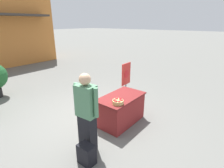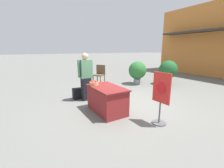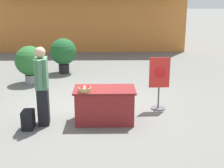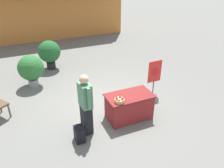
# 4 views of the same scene
# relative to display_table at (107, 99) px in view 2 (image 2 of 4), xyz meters

# --- Properties ---
(ground_plane) EXTENTS (120.00, 120.00, 0.00)m
(ground_plane) POSITION_rel_display_table_xyz_m (-0.34, 0.89, -0.40)
(ground_plane) COLOR slate
(display_table) EXTENTS (1.39, 0.79, 0.79)m
(display_table) POSITION_rel_display_table_xyz_m (0.00, 0.00, 0.00)
(display_table) COLOR maroon
(display_table) RESTS_ON ground_plane
(apple_basket) EXTENTS (0.28, 0.28, 0.13)m
(apple_basket) POSITION_rel_display_table_xyz_m (-0.43, -0.22, 0.46)
(apple_basket) COLOR tan
(apple_basket) RESTS_ON display_table
(person_visitor) EXTENTS (0.30, 0.61, 1.77)m
(person_visitor) POSITION_rel_display_table_xyz_m (-1.38, -0.12, 0.51)
(person_visitor) COLOR black
(person_visitor) RESTS_ON ground_plane
(backpack) EXTENTS (0.24, 0.34, 0.42)m
(backpack) POSITION_rel_display_table_xyz_m (-1.67, -0.39, -0.19)
(backpack) COLOR black
(backpack) RESTS_ON ground_plane
(poster_board) EXTENTS (0.52, 0.36, 1.35)m
(poster_board) POSITION_rel_display_table_xyz_m (1.38, 0.79, 0.32)
(poster_board) COLOR #4C4C51
(poster_board) RESTS_ON ground_plane
(patio_chair) EXTENTS (0.76, 0.76, 1.03)m
(patio_chair) POSITION_rel_display_table_xyz_m (-3.74, 1.62, 0.18)
(patio_chair) COLOR brown
(patio_chair) RESTS_ON ground_plane
(potted_plant_near_left) EXTENTS (0.96, 0.96, 1.25)m
(potted_plant_near_left) POSITION_rel_display_table_xyz_m (-2.46, 3.30, 0.34)
(potted_plant_near_left) COLOR gray
(potted_plant_near_left) RESTS_ON ground_plane
(potted_plant_far_left) EXTENTS (0.97, 0.97, 1.31)m
(potted_plant_far_left) POSITION_rel_display_table_xyz_m (-1.54, 4.68, 0.39)
(potted_plant_far_left) COLOR black
(potted_plant_far_left) RESTS_ON ground_plane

